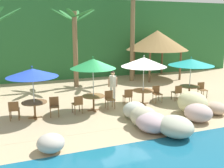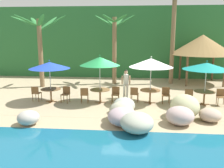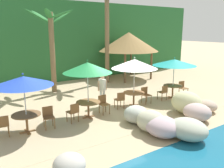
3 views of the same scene
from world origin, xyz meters
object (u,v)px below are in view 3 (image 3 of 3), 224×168
at_px(chair_teal_inland, 163,92).
at_px(palapa_hut, 129,42).
at_px(chair_white_inland, 120,99).
at_px(umbrella_teal, 174,62).
at_px(waiter_in_white, 102,88).
at_px(umbrella_blue, 23,81).
at_px(chair_blue_inland, 3,125).
at_px(chair_blue_seaward, 48,116).
at_px(dining_table_white, 134,95).
at_px(dining_table_blue, 26,117).
at_px(umbrella_green, 87,68).
at_px(chair_green_seaward, 103,103).
at_px(chair_green_inland, 73,111).
at_px(chair_teal_seaward, 183,87).
at_px(palm_tree_third, 107,18).
at_px(chair_white_seaward, 145,94).
at_px(dining_table_teal, 173,87).
at_px(umbrella_white, 134,64).
at_px(palm_tree_second, 51,37).
at_px(dining_table_green, 88,104).

relative_size(chair_teal_inland, palapa_hut, 0.18).
distance_m(chair_white_inland, umbrella_teal, 4.04).
xyz_separation_m(chair_teal_inland, waiter_in_white, (-3.37, 1.05, 0.47)).
height_order(umbrella_blue, chair_blue_inland, umbrella_blue).
xyz_separation_m(chair_blue_seaward, chair_blue_inland, (-1.71, 0.02, 0.00)).
bearing_deg(dining_table_white, chair_white_inland, 177.79).
relative_size(dining_table_white, chair_white_inland, 1.26).
relative_size(dining_table_blue, umbrella_green, 0.42).
relative_size(chair_blue_inland, dining_table_white, 0.79).
height_order(chair_green_seaward, chair_green_inland, same).
distance_m(chair_teal_seaward, palm_tree_third, 7.23).
bearing_deg(chair_white_seaward, dining_table_teal, -3.23).
bearing_deg(palm_tree_third, chair_green_inland, -132.94).
height_order(umbrella_green, palapa_hut, palapa_hut).
relative_size(umbrella_white, chair_white_seaward, 2.96).
bearing_deg(palapa_hut, palm_tree_second, -173.49).
distance_m(umbrella_white, palm_tree_second, 5.83).
height_order(dining_table_blue, chair_white_seaward, chair_white_seaward).
relative_size(chair_green_inland, chair_white_seaward, 1.00).
height_order(chair_teal_inland, waiter_in_white, waiter_in_white).
xyz_separation_m(chair_green_seaward, chair_white_inland, (1.04, 0.08, 0.00)).
height_order(dining_table_blue, chair_teal_inland, chair_teal_inland).
distance_m(umbrella_teal, chair_teal_seaward, 1.79).
height_order(dining_table_blue, umbrella_white, umbrella_white).
bearing_deg(waiter_in_white, chair_green_seaward, -119.30).
relative_size(palm_tree_second, waiter_in_white, 3.01).
bearing_deg(chair_white_seaward, umbrella_green, -177.08).
bearing_deg(chair_green_inland, dining_table_white, 5.41).
bearing_deg(palm_tree_second, umbrella_white, -65.48).
bearing_deg(umbrella_white, chair_white_inland, 177.79).
distance_m(chair_white_inland, dining_table_teal, 3.72).
distance_m(chair_teal_inland, palm_tree_third, 7.07).
height_order(umbrella_white, umbrella_teal, umbrella_white).
height_order(chair_blue_seaward, dining_table_teal, chair_blue_seaward).
height_order(dining_table_white, palm_tree_second, palm_tree_second).
relative_size(chair_green_inland, chair_white_inland, 1.00).
bearing_deg(chair_white_seaward, dining_table_white, -176.57).
bearing_deg(chair_green_inland, chair_blue_seaward, 174.91).
bearing_deg(umbrella_teal, umbrella_white, 178.75).
bearing_deg(umbrella_white, chair_teal_inland, -4.10).
xyz_separation_m(umbrella_blue, chair_teal_seaward, (9.21, 0.16, -1.54)).
height_order(chair_blue_seaward, chair_green_inland, same).
bearing_deg(dining_table_green, umbrella_white, 2.76).
height_order(dining_table_white, dining_table_teal, same).
bearing_deg(chair_blue_seaward, umbrella_green, 3.34).
height_order(umbrella_blue, chair_teal_seaward, umbrella_blue).
bearing_deg(chair_white_seaward, chair_teal_seaward, -2.33).
relative_size(umbrella_blue, waiter_in_white, 1.38).
xyz_separation_m(umbrella_blue, palapa_hut, (9.71, 6.16, 0.88)).
xyz_separation_m(chair_green_inland, umbrella_white, (3.57, 0.34, 1.71)).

